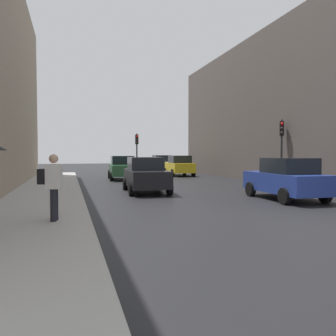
# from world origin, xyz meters

# --- Properties ---
(ground_plane) EXTENTS (120.00, 120.00, 0.00)m
(ground_plane) POSITION_xyz_m (0.00, 0.00, 0.00)
(ground_plane) COLOR black
(sidewalk_kerb) EXTENTS (3.17, 40.00, 0.16)m
(sidewalk_kerb) POSITION_xyz_m (-7.50, 6.00, 0.08)
(sidewalk_kerb) COLOR #A8A5A0
(sidewalk_kerb) RESTS_ON ground
(traffic_light_mid_street) EXTENTS (0.36, 0.44, 3.94)m
(traffic_light_mid_street) POSITION_xyz_m (5.60, 9.88, 2.71)
(traffic_light_mid_street) COLOR #2D2D2D
(traffic_light_mid_street) RESTS_ON ground
(traffic_light_far_median) EXTENTS (0.25, 0.43, 3.69)m
(traffic_light_far_median) POSITION_xyz_m (-0.68, 22.27, 2.55)
(traffic_light_far_median) COLOR #2D2D2D
(traffic_light_far_median) RESTS_ON ground
(car_green_estate) EXTENTS (2.21, 4.30, 1.76)m
(car_green_estate) POSITION_xyz_m (-2.60, 17.95, 0.88)
(car_green_estate) COLOR #2D6038
(car_green_estate) RESTS_ON ground
(car_silver_hatchback) EXTENTS (2.12, 4.25, 1.76)m
(car_silver_hatchback) POSITION_xyz_m (2.66, 26.47, 0.88)
(car_silver_hatchback) COLOR #BCBCC1
(car_silver_hatchback) RESTS_ON ground
(car_dark_suv) EXTENTS (2.20, 4.29, 1.76)m
(car_dark_suv) POSITION_xyz_m (-2.77, 9.01, 0.88)
(car_dark_suv) COLOR black
(car_dark_suv) RESTS_ON ground
(car_yellow_taxi) EXTENTS (2.17, 4.28, 1.76)m
(car_yellow_taxi) POSITION_xyz_m (2.79, 20.89, 0.88)
(car_yellow_taxi) COLOR yellow
(car_yellow_taxi) RESTS_ON ground
(car_blue_van) EXTENTS (2.11, 4.25, 1.76)m
(car_blue_van) POSITION_xyz_m (2.33, 4.66, 0.88)
(car_blue_van) COLOR navy
(car_blue_van) RESTS_ON ground
(pedestrian_with_black_backpack) EXTENTS (0.64, 0.40, 1.77)m
(pedestrian_with_black_backpack) POSITION_xyz_m (-6.91, 1.62, 1.16)
(pedestrian_with_black_backpack) COLOR black
(pedestrian_with_black_backpack) RESTS_ON sidewalk_kerb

